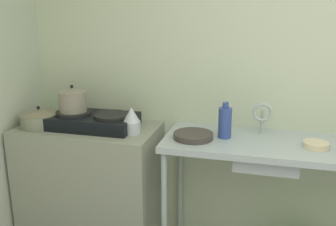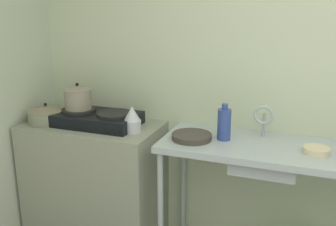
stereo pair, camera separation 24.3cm
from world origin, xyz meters
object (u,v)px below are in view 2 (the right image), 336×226
at_px(small_bowl_on_drainboard, 316,151).
at_px(frying_pan, 192,137).
at_px(sink_basin, 265,158).
at_px(stove, 96,118).
at_px(pot_beside_stove, 46,114).
at_px(percolator, 132,120).
at_px(faucet, 264,117).
at_px(pot_on_left_burner, 78,97).
at_px(bottle_by_sink, 224,124).

bearing_deg(small_bowl_on_drainboard, frying_pan, -178.74).
xyz_separation_m(sink_basin, frying_pan, (-0.45, -0.01, 0.08)).
relative_size(stove, pot_beside_stove, 2.30).
height_order(sink_basin, frying_pan, frying_pan).
bearing_deg(percolator, small_bowl_on_drainboard, 0.78).
bearing_deg(sink_basin, faucet, 103.49).
distance_m(pot_on_left_burner, sink_basin, 1.32).
distance_m(stove, small_bowl_on_drainboard, 1.43).
height_order(pot_on_left_burner, pot_beside_stove, pot_on_left_burner).
bearing_deg(frying_pan, faucet, 22.61).
distance_m(frying_pan, small_bowl_on_drainboard, 0.72).
bearing_deg(pot_beside_stove, faucet, 7.60).
height_order(pot_beside_stove, frying_pan, pot_beside_stove).
xyz_separation_m(pot_beside_stove, small_bowl_on_drainboard, (1.79, 0.04, -0.04)).
xyz_separation_m(pot_on_left_burner, faucet, (1.26, 0.12, -0.04)).
height_order(pot_on_left_burner, faucet, pot_on_left_burner).
bearing_deg(stove, small_bowl_on_drainboard, -1.55).
relative_size(pot_beside_stove, percolator, 1.46).
relative_size(stove, small_bowl_on_drainboard, 4.00).
relative_size(pot_on_left_burner, faucet, 0.88).
height_order(small_bowl_on_drainboard, bottle_by_sink, bottle_by_sink).
height_order(percolator, bottle_by_sink, bottle_by_sink).
relative_size(pot_on_left_burner, small_bowl_on_drainboard, 1.30).
bearing_deg(bottle_by_sink, faucet, 24.67).
distance_m(pot_beside_stove, frying_pan, 1.07).
bearing_deg(frying_pan, pot_on_left_burner, 176.31).
relative_size(pot_beside_stove, bottle_by_sink, 1.12).
height_order(sink_basin, small_bowl_on_drainboard, small_bowl_on_drainboard).
bearing_deg(frying_pan, stove, 175.58).
bearing_deg(pot_beside_stove, small_bowl_on_drainboard, 1.35).
bearing_deg(sink_basin, frying_pan, -178.61).
relative_size(sink_basin, frying_pan, 1.49).
xyz_separation_m(faucet, bottle_by_sink, (-0.22, -0.10, -0.04)).
height_order(percolator, small_bowl_on_drainboard, percolator).
bearing_deg(percolator, stove, 169.81).
bearing_deg(faucet, pot_on_left_burner, -174.74).
relative_size(faucet, bottle_by_sink, 0.95).
bearing_deg(stove, faucet, 5.92).
xyz_separation_m(stove, faucet, (1.12, 0.12, 0.09)).
distance_m(stove, percolator, 0.31).
height_order(pot_beside_stove, faucet, faucet).
relative_size(percolator, small_bowl_on_drainboard, 1.20).
height_order(stove, frying_pan, stove).
relative_size(small_bowl_on_drainboard, bottle_by_sink, 0.64).
relative_size(stove, frying_pan, 2.35).
xyz_separation_m(sink_basin, small_bowl_on_drainboard, (0.28, 0.01, 0.08)).
relative_size(pot_beside_stove, faucet, 1.18).
height_order(stove, bottle_by_sink, bottle_by_sink).
xyz_separation_m(sink_basin, faucet, (-0.04, 0.16, 0.20)).
xyz_separation_m(stove, frying_pan, (0.71, -0.05, -0.03)).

